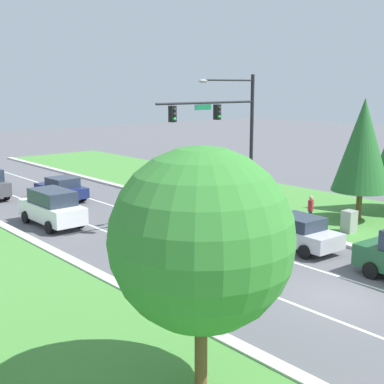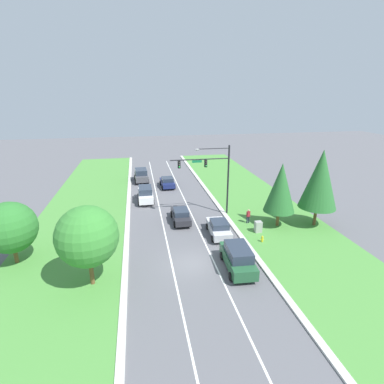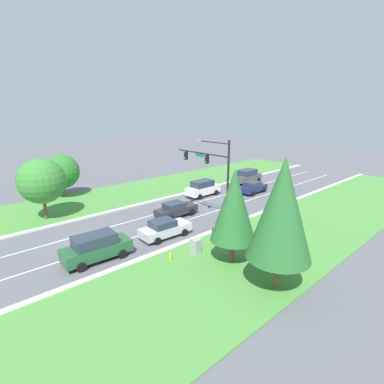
{
  "view_description": "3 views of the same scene",
  "coord_description": "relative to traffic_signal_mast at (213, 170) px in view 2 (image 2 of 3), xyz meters",
  "views": [
    {
      "loc": [
        -16.12,
        -10.66,
        7.62
      ],
      "look_at": [
        2.13,
        10.79,
        2.01
      ],
      "focal_mm": 50.0,
      "sensor_mm": 36.0,
      "label": 1
    },
    {
      "loc": [
        -4.1,
        -21.79,
        13.76
      ],
      "look_at": [
        2.14,
        12.19,
        2.3
      ],
      "focal_mm": 28.0,
      "sensor_mm": 36.0,
      "label": 2
    },
    {
      "loc": [
        23.07,
        -9.7,
        10.91
      ],
      "look_at": [
        0.95,
        10.39,
        2.51
      ],
      "focal_mm": 28.0,
      "sensor_mm": 36.0,
      "label": 3
    }
  ],
  "objects": [
    {
      "name": "ground_plane",
      "position": [
        -4.14,
        -10.14,
        -5.43
      ],
      "size": [
        160.0,
        160.0,
        0.0
      ],
      "primitive_type": "plane",
      "color": "#5B5B60"
    },
    {
      "name": "curb_strip_right",
      "position": [
        1.51,
        -10.14,
        -5.35
      ],
      "size": [
        0.5,
        90.0,
        0.15
      ],
      "color": "beige",
      "rests_on": "ground_plane"
    },
    {
      "name": "curb_strip_left",
      "position": [
        -9.79,
        -10.14,
        -5.35
      ],
      "size": [
        0.5,
        90.0,
        0.15
      ],
      "color": "beige",
      "rests_on": "ground_plane"
    },
    {
      "name": "grass_verge_right",
      "position": [
        6.76,
        -10.14,
        -5.39
      ],
      "size": [
        10.0,
        90.0,
        0.08
      ],
      "color": "#4C8E3D",
      "rests_on": "ground_plane"
    },
    {
      "name": "grass_verge_left",
      "position": [
        -15.04,
        -10.14,
        -5.39
      ],
      "size": [
        10.0,
        90.0,
        0.08
      ],
      "color": "#4C8E3D",
      "rests_on": "ground_plane"
    },
    {
      "name": "lane_stripe_inner_left",
      "position": [
        -5.94,
        -10.14,
        -5.42
      ],
      "size": [
        0.14,
        81.0,
        0.01
      ],
      "color": "white",
      "rests_on": "ground_plane"
    },
    {
      "name": "lane_stripe_inner_right",
      "position": [
        -2.34,
        -10.14,
        -5.42
      ],
      "size": [
        0.14,
        81.0,
        0.01
      ],
      "color": "white",
      "rests_on": "ground_plane"
    },
    {
      "name": "traffic_signal_mast",
      "position": [
        0.0,
        0.0,
        0.0
      ],
      "size": [
        6.79,
        0.41,
        8.24
      ],
      "color": "black",
      "rests_on": "ground_plane"
    },
    {
      "name": "white_suv",
      "position": [
        -7.53,
        6.08,
        -4.39
      ],
      "size": [
        2.08,
        4.73,
        2.03
      ],
      "rotation": [
        0.0,
        0.0,
        0.01
      ],
      "color": "white",
      "rests_on": "ground_plane"
    },
    {
      "name": "silver_sedan",
      "position": [
        -0.6,
        -5.31,
        -4.62
      ],
      "size": [
        2.19,
        4.66,
        1.6
      ],
      "rotation": [
        0.0,
        0.0,
        -0.05
      ],
      "color": "silver",
      "rests_on": "ground_plane"
    },
    {
      "name": "charcoal_sedan",
      "position": [
        -3.91,
        -1.36,
        -4.62
      ],
      "size": [
        1.93,
        4.57,
        1.57
      ],
      "rotation": [
        0.0,
        0.0,
        -0.0
      ],
      "color": "#28282D",
      "rests_on": "ground_plane"
    },
    {
      "name": "graphite_suv",
      "position": [
        -7.89,
        15.79,
        -4.35
      ],
      "size": [
        2.36,
        4.74,
        2.09
      ],
      "rotation": [
        0.0,
        0.0,
        0.05
      ],
      "color": "#4C4C51",
      "rests_on": "ground_plane"
    },
    {
      "name": "forest_suv",
      "position": [
        -0.71,
        -11.55,
        -4.39
      ],
      "size": [
        2.32,
        5.06,
        2.03
      ],
      "rotation": [
        0.0,
        0.0,
        -0.05
      ],
      "color": "#235633",
      "rests_on": "ground_plane"
    },
    {
      "name": "navy_sedan",
      "position": [
        -4.03,
        11.91,
        -4.63
      ],
      "size": [
        2.17,
        4.3,
        1.58
      ],
      "rotation": [
        0.0,
        0.0,
        0.04
      ],
      "color": "navy",
      "rests_on": "ground_plane"
    },
    {
      "name": "utility_cabinet",
      "position": [
        3.55,
        -5.5,
        -4.81
      ],
      "size": [
        0.7,
        0.6,
        1.23
      ],
      "color": "#9E9E99",
      "rests_on": "ground_plane"
    },
    {
      "name": "pedestrian",
      "position": [
        3.33,
        -3.17,
        -4.49
      ],
      "size": [
        0.43,
        0.35,
        1.69
      ],
      "rotation": [
        0.0,
        0.0,
        3.53
      ],
      "color": "#232842",
      "rests_on": "ground_plane"
    },
    {
      "name": "fire_hydrant",
      "position": [
        3.12,
        -7.62,
        -5.09
      ],
      "size": [
        0.34,
        0.2,
        0.7
      ],
      "color": "gold",
      "rests_on": "ground_plane"
    },
    {
      "name": "conifer_near_right_tree",
      "position": [
        10.27,
        -4.93,
        -0.18
      ],
      "size": [
        3.89,
        3.89,
        8.36
      ],
      "color": "brown",
      "rests_on": "ground_plane"
    },
    {
      "name": "oak_near_left_tree",
      "position": [
        -18.86,
        -7.35,
        -2.11
      ],
      "size": [
        4.27,
        4.27,
        5.46
      ],
      "color": "brown",
      "rests_on": "ground_plane"
    },
    {
      "name": "conifer_far_right_tree",
      "position": [
        6.23,
        -4.36,
        -1.05
      ],
      "size": [
        3.26,
        3.26,
        6.99
      ],
      "color": "brown",
      "rests_on": "ground_plane"
    },
    {
      "name": "oak_far_left_tree",
      "position": [
        -12.14,
        -11.6,
        -1.42
      ],
      "size": [
        4.5,
        4.5,
        6.27
      ],
      "color": "brown",
      "rests_on": "ground_plane"
    }
  ]
}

